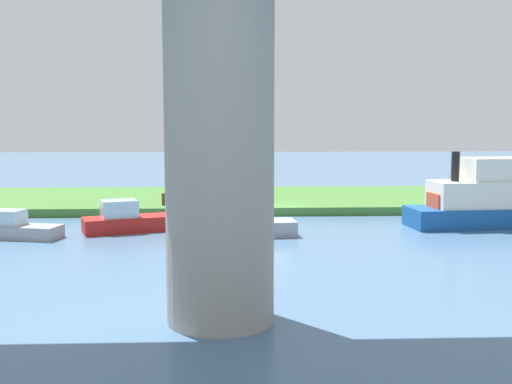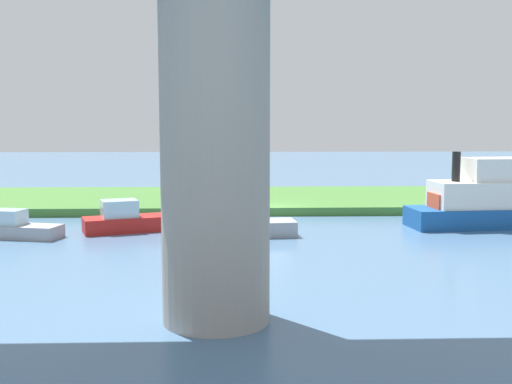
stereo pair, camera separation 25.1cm
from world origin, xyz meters
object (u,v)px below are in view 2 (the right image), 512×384
at_px(mooring_post, 164,199).
at_px(bridge_pylon, 215,144).
at_px(person_on_bank, 255,193).
at_px(motorboat_red, 243,224).
at_px(skiff_small, 488,199).
at_px(houseboat_blue, 129,220).
at_px(pontoon_yellow, 17,228).

bearing_deg(mooring_post, bridge_pylon, 100.52).
relative_size(person_on_bank, motorboat_red, 0.28).
height_order(bridge_pylon, person_on_bank, bridge_pylon).
height_order(skiff_small, houseboat_blue, skiff_small).
height_order(person_on_bank, mooring_post, person_on_bank).
relative_size(pontoon_yellow, motorboat_red, 0.86).
bearing_deg(skiff_small, motorboat_red, 10.06).
bearing_deg(bridge_pylon, motorboat_red, -93.94).
relative_size(person_on_bank, houseboat_blue, 0.27).
xyz_separation_m(bridge_pylon, pontoon_yellow, (9.85, -12.58, -4.39)).
bearing_deg(person_on_bank, houseboat_blue, 42.43).
relative_size(bridge_pylon, skiff_small, 1.23).
relative_size(skiff_small, motorboat_red, 1.62).
bearing_deg(motorboat_red, bridge_pylon, 86.06).
bearing_deg(houseboat_blue, skiff_small, -177.73).
height_order(person_on_bank, motorboat_red, person_on_bank).
height_order(mooring_post, pontoon_yellow, pontoon_yellow).
bearing_deg(houseboat_blue, motorboat_red, 164.72).
relative_size(mooring_post, houseboat_blue, 0.14).
distance_m(bridge_pylon, person_on_bank, 20.52).
xyz_separation_m(bridge_pylon, person_on_bank, (-1.71, -20.12, -3.66)).
xyz_separation_m(houseboat_blue, motorboat_red, (-5.67, 1.55, -0.01)).
xyz_separation_m(mooring_post, skiff_small, (-17.48, 5.26, 0.60)).
distance_m(bridge_pylon, pontoon_yellow, 16.57).
xyz_separation_m(person_on_bank, mooring_post, (5.45, -0.04, -0.34)).
height_order(skiff_small, motorboat_red, skiff_small).
distance_m(person_on_bank, mooring_post, 5.46).
bearing_deg(skiff_small, mooring_post, -16.74).
relative_size(mooring_post, motorboat_red, 0.15).
bearing_deg(pontoon_yellow, skiff_small, -174.37).
bearing_deg(pontoon_yellow, person_on_bank, -146.88).
height_order(bridge_pylon, skiff_small, bridge_pylon).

